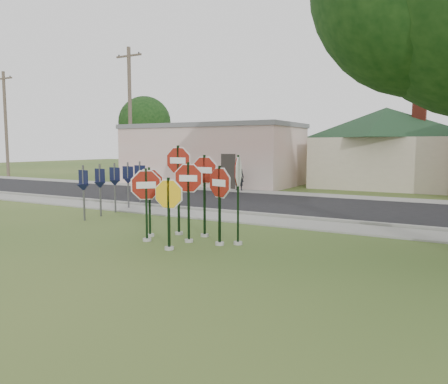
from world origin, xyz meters
The scene contains 20 objects.
ground centered at (0.00, 0.00, 0.00)m, with size 120.00×120.00×0.00m, color #34531F.
sidewalk_near centered at (0.00, 5.50, 0.03)m, with size 60.00×1.60×0.06m, color gray.
road centered at (0.00, 10.00, 0.02)m, with size 60.00×7.00×0.04m, color black.
sidewalk_far centered at (0.00, 14.30, 0.03)m, with size 60.00×1.60×0.06m, color gray.
curb centered at (0.00, 6.50, 0.07)m, with size 60.00×0.20×0.14m, color gray.
stop_sign_center centered at (0.26, 1.42, 1.44)m, with size 1.05×0.37×2.35m.
stop_sign_yellow centered at (0.33, 0.41, 1.15)m, with size 1.04×0.24×1.98m.
stop_sign_left centered at (-0.84, 0.94, 1.31)m, with size 0.81×0.87×2.18m.
stop_sign_right centered at (1.19, 1.53, 1.38)m, with size 1.09×0.39×2.27m.
stop_sign_back_right centered at (0.25, 2.27, 1.57)m, with size 1.11×0.24×2.53m.
stop_sign_back_left centered at (-0.59, 2.14, 1.78)m, with size 1.12×0.24×2.81m.
stop_sign_far_right centered at (1.60, 1.82, 1.58)m, with size 0.34×1.05×2.54m.
stop_sign_far_left centered at (-1.16, 1.46, 1.31)m, with size 0.76×0.89×2.18m.
route_sign_row centered at (-5.40, 4.50, 1.22)m, with size 1.43×4.63×2.00m.
building_stucco centered at (-9.00, 18.00, 2.15)m, with size 12.20×6.20×4.20m.
building_house centered at (2.00, 22.00, 3.65)m, with size 11.60×11.60×6.20m.
utility_pole_near centered at (-14.00, 15.20, 4.97)m, with size 2.20×0.26×9.50m.
utility_pole_far centered at (-28.00, 15.20, 4.71)m, with size 2.20×0.26×9.00m.
bg_tree_left centered at (-20.00, 24.00, 4.88)m, with size 4.90×4.90×7.35m.
pedestrian centered at (-4.88, 14.31, 0.85)m, with size 0.58×0.38×1.58m, color black.
Camera 1 is at (7.02, -8.53, 2.67)m, focal length 35.00 mm.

